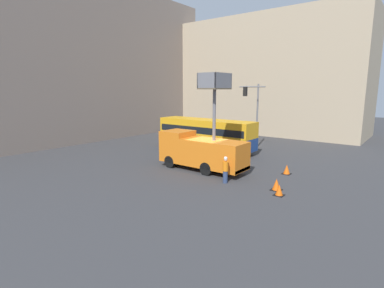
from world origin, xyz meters
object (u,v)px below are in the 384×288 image
object	(u,v)px
road_worker_near_truck	(225,170)
traffic_light_pole	(253,106)
traffic_cone_near_truck	(276,185)
utility_truck	(201,149)
city_bus	(206,132)
traffic_cone_far_side	(279,190)
traffic_cone_mid_road	(287,170)
road_worker_directing	(203,150)

from	to	relation	value
road_worker_near_truck	traffic_light_pole	bearing A→B (deg)	18.03
road_worker_near_truck	traffic_cone_near_truck	size ratio (longest dim) A/B	2.46
traffic_cone_near_truck	utility_truck	bearing A→B (deg)	81.47
city_bus	traffic_cone_far_side	bearing A→B (deg)	156.68
traffic_light_pole	traffic_cone_mid_road	world-z (taller)	traffic_light_pole
utility_truck	traffic_cone_far_side	distance (m)	7.40
road_worker_near_truck	traffic_cone_near_truck	distance (m)	3.42
road_worker_directing	traffic_cone_mid_road	xyz separation A→B (m)	(0.45, -7.30, -0.63)
traffic_light_pole	traffic_cone_mid_road	bearing A→B (deg)	-137.49
traffic_cone_mid_road	road_worker_directing	bearing A→B (deg)	93.54
utility_truck	traffic_cone_near_truck	size ratio (longest dim) A/B	9.95
city_bus	traffic_cone_near_truck	world-z (taller)	city_bus
utility_truck	traffic_cone_near_truck	world-z (taller)	utility_truck
traffic_light_pole	city_bus	bearing A→B (deg)	135.54
city_bus	utility_truck	bearing A→B (deg)	135.16
utility_truck	traffic_cone_far_side	bearing A→B (deg)	-104.20
traffic_light_pole	traffic_cone_far_side	world-z (taller)	traffic_light_pole
road_worker_directing	traffic_cone_near_truck	size ratio (longest dim) A/B	2.58
traffic_cone_mid_road	traffic_cone_near_truck	bearing A→B (deg)	-168.25
traffic_cone_mid_road	city_bus	bearing A→B (deg)	71.04
city_bus	traffic_cone_mid_road	bearing A→B (deg)	173.94
city_bus	road_worker_directing	distance (m)	4.58
traffic_cone_mid_road	road_worker_near_truck	bearing A→B (deg)	151.79
city_bus	traffic_cone_mid_road	distance (m)	10.38
utility_truck	traffic_cone_far_side	world-z (taller)	utility_truck
road_worker_directing	utility_truck	bearing A→B (deg)	-69.11
road_worker_directing	traffic_cone_far_side	distance (m)	9.65
utility_truck	traffic_light_pole	bearing A→B (deg)	3.11
road_worker_directing	traffic_cone_near_truck	world-z (taller)	road_worker_directing
road_worker_near_truck	road_worker_directing	size ratio (longest dim) A/B	0.95
traffic_light_pole	traffic_cone_near_truck	xyz separation A→B (m)	(-10.77, -7.08, -4.13)
road_worker_near_truck	traffic_cone_mid_road	xyz separation A→B (m)	(4.63, -2.48, -0.58)
road_worker_near_truck	utility_truck	bearing A→B (deg)	62.55
road_worker_directing	traffic_cone_mid_road	size ratio (longest dim) A/B	2.72
road_worker_near_truck	traffic_cone_far_side	size ratio (longest dim) A/B	2.78
traffic_cone_mid_road	traffic_light_pole	bearing A→B (deg)	42.51
traffic_light_pole	road_worker_near_truck	size ratio (longest dim) A/B	3.72
traffic_cone_far_side	city_bus	bearing A→B (deg)	53.79
traffic_cone_mid_road	utility_truck	bearing A→B (deg)	117.26
utility_truck	road_worker_near_truck	size ratio (longest dim) A/B	4.04
utility_truck	traffic_cone_near_truck	xyz separation A→B (m)	(-0.98, -6.55, -1.29)
road_worker_directing	traffic_cone_far_side	size ratio (longest dim) A/B	2.92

